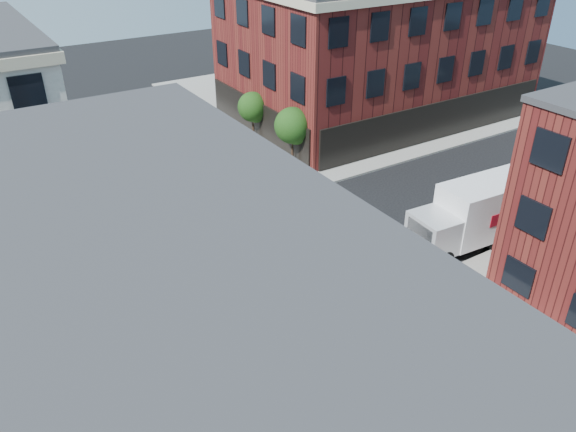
% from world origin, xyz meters
% --- Properties ---
extents(ground, '(120.00, 120.00, 0.00)m').
position_xyz_m(ground, '(0.00, 0.00, 0.00)').
color(ground, black).
rests_on(ground, ground).
extents(sidewalk_ne, '(30.00, 30.00, 0.15)m').
position_xyz_m(sidewalk_ne, '(21.00, 21.00, 0.07)').
color(sidewalk_ne, gray).
rests_on(sidewalk_ne, ground).
extents(building_ne, '(25.00, 16.00, 12.00)m').
position_xyz_m(building_ne, '(20.50, 16.00, 6.00)').
color(building_ne, '#4B1312').
rests_on(building_ne, ground).
extents(tree_near, '(2.69, 2.69, 4.49)m').
position_xyz_m(tree_near, '(7.56, 9.98, 3.16)').
color(tree_near, black).
rests_on(tree_near, ground).
extents(tree_far, '(2.43, 2.43, 4.07)m').
position_xyz_m(tree_far, '(7.56, 15.98, 2.87)').
color(tree_far, black).
rests_on(tree_far, ground).
extents(signal_pole, '(1.29, 1.24, 4.60)m').
position_xyz_m(signal_pole, '(-6.72, -6.68, 2.86)').
color(signal_pole, black).
rests_on(signal_pole, ground).
extents(box_truck, '(8.63, 3.12, 3.84)m').
position_xyz_m(box_truck, '(10.74, -4.76, 2.00)').
color(box_truck, white).
rests_on(box_truck, ground).
extents(traffic_cone, '(0.39, 0.39, 0.71)m').
position_xyz_m(traffic_cone, '(-2.46, -5.70, 0.34)').
color(traffic_cone, '#E06109').
rests_on(traffic_cone, ground).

